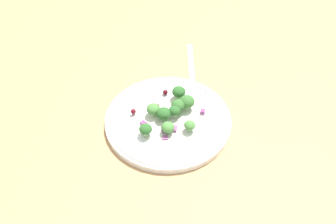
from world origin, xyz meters
TOP-DOWN VIEW (x-y plane):
  - ground_plane at (0.00, 0.00)cm, footprint 180.00×180.00cm
  - plate at (2.68, -1.85)cm, footprint 23.35×23.35cm
  - dressing_pool at (2.68, -1.85)cm, footprint 13.54×13.54cm
  - broccoli_floret_0 at (7.44, -3.61)cm, footprint 2.02×2.02cm
  - broccoli_floret_1 at (2.84, 3.51)cm, footprint 2.60×2.60cm
  - broccoli_floret_2 at (0.18, -2.37)cm, footprint 2.50×2.50cm
  - broccoli_floret_3 at (4.03, -5.43)cm, footprint 2.30×2.30cm
  - broccoli_floret_4 at (3.93, 0.39)cm, footprint 2.53×2.53cm
  - broccoli_floret_5 at (5.18, 1.49)cm, footprint 2.85×2.85cm
  - broccoli_floret_6 at (0.60, -7.25)cm, footprint 2.26×2.26cm
  - broccoli_floret_7 at (3.80, -1.39)cm, footprint 2.17×2.17cm
  - broccoli_floret_8 at (2.16, -2.68)cm, footprint 2.62×2.62cm
  - cranberry_0 at (0.25, 3.63)cm, footprint 0.99×0.99cm
  - cranberry_1 at (0.28, -0.63)cm, footprint 0.98×0.98cm
  - cranberry_2 at (-3.57, -3.49)cm, footprint 0.97×0.97cm
  - cranberry_3 at (4.75, 3.38)cm, footprint 0.87×0.87cm
  - onion_bit_0 at (4.09, -6.81)cm, footprint 1.26×1.17cm
  - onion_bit_1 at (3.51, -5.27)cm, footprint 1.68×1.65cm
  - onion_bit_2 at (8.36, 1.40)cm, footprint 1.00×1.03cm
  - onion_bit_3 at (-0.69, -5.11)cm, footprint 1.56×1.29cm
  - onion_bit_4 at (2.35, 4.62)cm, footprint 1.26×1.23cm
  - onion_bit_5 at (4.89, -4.38)cm, footprint 1.10×1.33cm
  - fork at (2.24, 13.54)cm, footprint 8.41×17.99cm

SIDE VIEW (x-z plane):
  - ground_plane at x=0.00cm, z-range -2.00..0.00cm
  - fork at x=2.24cm, z-range 0.00..0.50cm
  - plate at x=2.68cm, z-range 0.01..1.71cm
  - dressing_pool at x=2.68cm, z-range 1.20..1.40cm
  - onion_bit_0 at x=4.09cm, z-range 1.31..1.74cm
  - onion_bit_4 at x=2.35cm, z-range 1.30..1.83cm
  - onion_bit_3 at x=-0.69cm, z-range 1.48..1.79cm
  - onion_bit_1 at x=3.51cm, z-range 1.47..1.84cm
  - onion_bit_5 at x=4.89cm, z-range 1.63..2.00cm
  - cranberry_3 at x=4.75cm, z-range 1.41..2.27cm
  - onion_bit_2 at x=8.36cm, z-range 1.62..2.17cm
  - cranberry_0 at x=0.25cm, z-range 1.52..2.51cm
  - cranberry_2 at x=-3.57cm, z-range 1.63..2.60cm
  - cranberry_1 at x=0.28cm, z-range 1.63..2.62cm
  - broccoli_floret_3 at x=4.03cm, z-range 1.58..3.91cm
  - broccoli_floret_0 at x=7.44cm, z-range 1.74..3.78cm
  - broccoli_floret_6 at x=0.60cm, z-range 1.67..3.96cm
  - broccoli_floret_8 at x=2.16cm, z-range 1.52..4.18cm
  - broccoli_floret_2 at x=0.18cm, z-range 1.67..4.19cm
  - broccoli_floret_7 at x=3.80cm, z-range 1.90..4.10cm
  - broccoli_floret_1 at x=2.84cm, z-range 1.80..4.43cm
  - broccoli_floret_4 at x=3.93cm, z-range 1.85..4.41cm
  - broccoli_floret_5 at x=5.18cm, z-range 1.70..4.59cm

